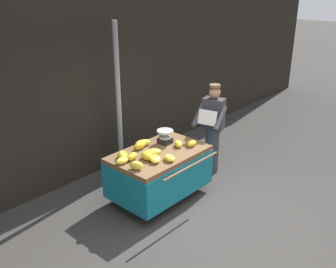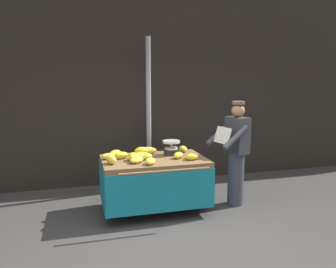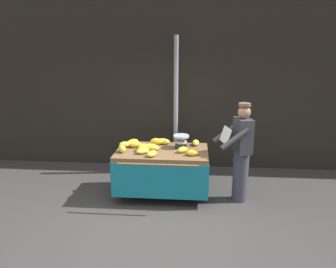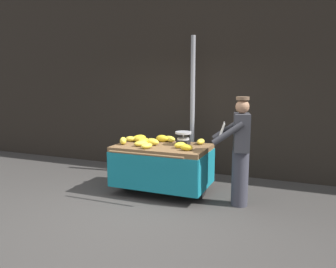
{
  "view_description": "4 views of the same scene",
  "coord_description": "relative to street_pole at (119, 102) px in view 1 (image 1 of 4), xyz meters",
  "views": [
    {
      "loc": [
        -4.06,
        -2.78,
        3.47
      ],
      "look_at": [
        0.21,
        1.08,
        1.1
      ],
      "focal_mm": 40.89,
      "sensor_mm": 36.0,
      "label": 1
    },
    {
      "loc": [
        -1.1,
        -3.76,
        2.05
      ],
      "look_at": [
        0.25,
        1.17,
        1.21
      ],
      "focal_mm": 35.32,
      "sensor_mm": 36.0,
      "label": 2
    },
    {
      "loc": [
        0.57,
        -4.27,
        2.6
      ],
      "look_at": [
        0.11,
        1.07,
        1.15
      ],
      "focal_mm": 34.69,
      "sensor_mm": 36.0,
      "label": 3
    },
    {
      "loc": [
        2.23,
        -4.1,
        1.96
      ],
      "look_at": [
        0.14,
        1.04,
        1.07
      ],
      "focal_mm": 35.65,
      "sensor_mm": 36.0,
      "label": 4
    }
  ],
  "objects": [
    {
      "name": "ground_plane",
      "position": [
        -0.17,
        -2.24,
        -1.41
      ],
      "size": [
        60.0,
        60.0,
        0.0
      ],
      "primitive_type": "plane",
      "color": "#383533"
    },
    {
      "name": "back_wall",
      "position": [
        -0.17,
        0.5,
        0.74
      ],
      "size": [
        16.0,
        0.24,
        4.3
      ],
      "primitive_type": "cube",
      "color": "black",
      "rests_on": "ground"
    },
    {
      "name": "street_pole",
      "position": [
        0.0,
        0.0,
        0.0
      ],
      "size": [
        0.09,
        0.09,
        2.82
      ],
      "primitive_type": "cylinder",
      "color": "gray",
      "rests_on": "ground"
    },
    {
      "name": "banana_cart",
      "position": [
        -0.17,
        -1.15,
        -0.79
      ],
      "size": [
        1.61,
        1.21,
        0.85
      ],
      "color": "brown",
      "rests_on": "ground"
    },
    {
      "name": "weighing_scale",
      "position": [
        0.16,
        -0.98,
        -0.44
      ],
      "size": [
        0.28,
        0.28,
        0.24
      ],
      "color": "black",
      "rests_on": "banana_cart"
    },
    {
      "name": "banana_bunch_0",
      "position": [
        -0.34,
        -1.17,
        -0.5
      ],
      "size": [
        0.33,
        0.26,
        0.11
      ],
      "primitive_type": "ellipsoid",
      "rotation": [
        0.0,
        0.0,
        1.11
      ],
      "color": "yellow",
      "rests_on": "banana_cart"
    },
    {
      "name": "banana_bunch_1",
      "position": [
        -0.5,
        -1.2,
        -0.5
      ],
      "size": [
        0.21,
        0.27,
        0.12
      ],
      "primitive_type": "ellipsoid",
      "rotation": [
        0.0,
        0.0,
        2.93
      ],
      "color": "gold",
      "rests_on": "banana_cart"
    },
    {
      "name": "banana_bunch_2",
      "position": [
        -0.3,
        -1.49,
        -0.51
      ],
      "size": [
        0.22,
        0.26,
        0.09
      ],
      "primitive_type": "ellipsoid",
      "rotation": [
        0.0,
        0.0,
        2.75
      ],
      "color": "yellow",
      "rests_on": "banana_cart"
    },
    {
      "name": "banana_bunch_3",
      "position": [
        0.42,
        -0.8,
        -0.51
      ],
      "size": [
        0.13,
        0.23,
        0.1
      ],
      "primitive_type": "ellipsoid",
      "rotation": [
        0.0,
        0.0,
        3.13
      ],
      "color": "yellow",
      "rests_on": "banana_cart"
    },
    {
      "name": "banana_bunch_4",
      "position": [
        -0.85,
        -1.02,
        -0.51
      ],
      "size": [
        0.22,
        0.13,
        0.1
      ],
      "primitive_type": "ellipsoid",
      "rotation": [
        0.0,
        0.0,
        1.57
      ],
      "color": "yellow",
      "rests_on": "banana_cart"
    },
    {
      "name": "banana_bunch_5",
      "position": [
        0.36,
        -1.4,
        -0.51
      ],
      "size": [
        0.22,
        0.15,
        0.1
      ],
      "primitive_type": "ellipsoid",
      "rotation": [
        0.0,
        0.0,
        1.69
      ],
      "color": "gold",
      "rests_on": "banana_cart"
    },
    {
      "name": "banana_bunch_6",
      "position": [
        0.2,
        -1.24,
        -0.51
      ],
      "size": [
        0.23,
        0.24,
        0.1
      ],
      "primitive_type": "ellipsoid",
      "rotation": [
        0.0,
        0.0,
        2.43
      ],
      "color": "yellow",
      "rests_on": "banana_cart"
    },
    {
      "name": "banana_bunch_7",
      "position": [
        -0.47,
        -1.35,
        -0.51
      ],
      "size": [
        0.29,
        0.28,
        0.09
      ],
      "primitive_type": "ellipsoid",
      "rotation": [
        0.0,
        0.0,
        2.32
      ],
      "color": "yellow",
      "rests_on": "banana_cart"
    },
    {
      "name": "banana_bunch_8",
      "position": [
        -0.66,
        -1.04,
        -0.5
      ],
      "size": [
        0.24,
        0.17,
        0.11
      ],
      "primitive_type": "ellipsoid",
      "rotation": [
        0.0,
        0.0,
        1.81
      ],
      "color": "gold",
      "rests_on": "banana_cart"
    },
    {
      "name": "banana_bunch_9",
      "position": [
        -0.17,
        -0.79,
        -0.51
      ],
      "size": [
        0.29,
        0.23,
        0.11
      ],
      "primitive_type": "ellipsoid",
      "rotation": [
        0.0,
        0.0,
        1.09
      ],
      "color": "yellow",
      "rests_on": "banana_cart"
    },
    {
      "name": "banana_bunch_10",
      "position": [
        -0.73,
        -0.9,
        -0.5
      ],
      "size": [
        0.27,
        0.29,
        0.11
      ],
      "primitive_type": "ellipsoid",
      "rotation": [
        0.0,
        0.0,
        2.51
      ],
      "color": "gold",
      "rests_on": "banana_cart"
    },
    {
      "name": "banana_bunch_11",
      "position": [
        -0.3,
        -0.84,
        -0.5
      ],
      "size": [
        0.23,
        0.12,
        0.13
      ],
      "primitive_type": "ellipsoid",
      "rotation": [
        0.0,
        0.0,
        1.57
      ],
      "color": "gold",
      "rests_on": "banana_cart"
    },
    {
      "name": "banana_bunch_12",
      "position": [
        -0.84,
        -1.32,
        -0.5
      ],
      "size": [
        0.2,
        0.23,
        0.13
      ],
      "primitive_type": "ellipsoid",
      "rotation": [
        0.0,
        0.0,
        0.5
      ],
      "color": "yellow",
      "rests_on": "banana_cart"
    },
    {
      "name": "vendor_person",
      "position": [
        1.18,
        -1.23,
        -0.53
      ],
      "size": [
        0.66,
        0.61,
        1.71
      ],
      "color": "#383842",
      "rests_on": "ground"
    }
  ]
}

